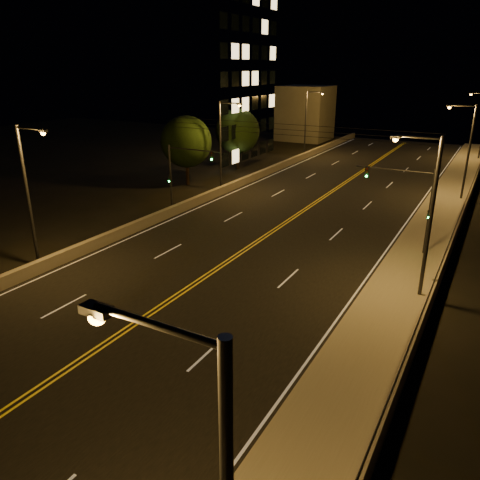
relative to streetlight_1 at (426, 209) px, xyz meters
The scene contains 19 objects.
road 12.61m from the streetlight_1, behind, with size 18.00×120.00×0.02m, color black.
sidewalk 5.04m from the streetlight_1, 142.72° to the right, with size 3.60×120.00×0.30m, color gray.
curb 5.69m from the streetlight_1, 168.13° to the right, with size 0.14×120.00×0.15m, color gray.
parapet_wall 4.45m from the streetlight_1, 30.09° to the right, with size 0.30×120.00×1.00m, color gray.
jersey_barrier 21.31m from the streetlight_1, behind, with size 0.45×120.00×0.79m, color gray.
distant_building_left 59.33m from the streetlight_1, 117.63° to the left, with size 8.00×8.00×8.93m, color slate.
parapet_rail 3.94m from the streetlight_1, 30.09° to the right, with size 0.06×0.06×120.00m, color black.
lane_markings 12.60m from the streetlight_1, behind, with size 17.32×116.00×0.00m.
streetlight_1 is the anchor object (origin of this frame).
streetlight_2 22.66m from the streetlight_1, 90.00° to the left, with size 2.55×0.28×8.82m.
streetlight_4 22.56m from the streetlight_1, 161.77° to the right, with size 2.55×0.28×8.82m.
streetlight_5 26.32m from the streetlight_1, 144.51° to the left, with size 2.55×0.28×8.82m.
streetlight_6 43.69m from the streetlight_1, 119.37° to the left, with size 2.55×0.28×8.82m.
traffic_signal_right 6.78m from the streetlight_1, 103.43° to the left, with size 5.11×0.31×5.85m.
traffic_signal_left 21.33m from the streetlight_1, 162.34° to the left, with size 5.11×0.31×5.85m.
overhead_wires 14.77m from the streetlight_1, 142.12° to the left, with size 22.00×0.03×0.83m.
building_tower 45.73m from the streetlight_1, 143.77° to the left, with size 24.00×15.00×25.35m.
tree_0 30.41m from the streetlight_1, 149.11° to the left, with size 5.35×5.35×7.25m.
tree_1 36.04m from the streetlight_1, 135.03° to the left, with size 5.35×5.35×7.25m.
Camera 1 is at (14.39, -4.19, 11.95)m, focal length 35.00 mm.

